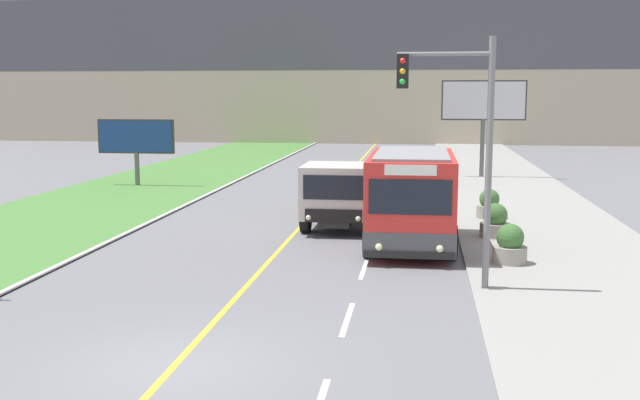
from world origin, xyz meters
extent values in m
plane|color=slate|center=(0.00, 0.00, 0.00)|extent=(300.00, 300.00, 0.00)
cube|color=gold|center=(0.00, 0.00, 0.00)|extent=(0.14, 140.00, 0.01)
cube|color=silver|center=(2.75, 3.20, 0.00)|extent=(0.12, 2.40, 0.01)
cube|color=silver|center=(2.75, 7.80, 0.00)|extent=(0.12, 2.40, 0.01)
cube|color=silver|center=(2.75, 12.40, 0.00)|extent=(0.12, 2.40, 0.01)
cube|color=silver|center=(2.75, 17.00, 0.00)|extent=(0.12, 2.40, 0.01)
cube|color=silver|center=(2.75, 21.60, 0.00)|extent=(0.12, 2.40, 0.01)
cube|color=silver|center=(2.75, 26.20, 0.00)|extent=(0.12, 2.40, 0.01)
cube|color=silver|center=(2.75, 30.80, 0.00)|extent=(0.12, 2.40, 0.01)
cube|color=#BCAD93|center=(0.00, 61.30, 9.66)|extent=(80.00, 8.00, 19.32)
cube|color=#4C4C56|center=(0.00, 57.28, 10.15)|extent=(80.00, 0.04, 6.76)
cube|color=red|center=(3.96, 10.89, 1.58)|extent=(2.53, 5.72, 2.60)
cube|color=#4C4C51|center=(3.96, 10.89, 0.62)|extent=(2.55, 5.74, 0.70)
cube|color=black|center=(3.96, 10.89, 1.97)|extent=(2.56, 5.27, 0.91)
cube|color=gray|center=(3.96, 10.89, 2.92)|extent=(2.15, 5.15, 0.08)
cube|color=black|center=(3.96, 8.01, 1.97)|extent=(2.23, 0.04, 0.96)
cube|color=black|center=(3.96, 8.00, 0.38)|extent=(2.48, 0.06, 0.20)
sphere|color=#F4EAB2|center=(3.14, 7.99, 0.57)|extent=(0.20, 0.20, 0.20)
sphere|color=#F4EAB2|center=(4.78, 7.99, 0.57)|extent=(0.20, 0.20, 0.20)
cube|color=white|center=(3.96, 8.01, 2.70)|extent=(1.39, 0.04, 0.28)
cylinder|color=black|center=(2.76, 9.29, 0.50)|extent=(0.28, 1.00, 1.00)
cylinder|color=black|center=(5.16, 9.29, 0.50)|extent=(0.28, 1.00, 1.00)
cylinder|color=black|center=(2.76, 12.72, 0.50)|extent=(0.28, 1.00, 1.00)
cylinder|color=black|center=(5.16, 12.72, 0.50)|extent=(0.28, 1.00, 1.00)
cube|color=black|center=(1.43, 15.20, 0.45)|extent=(1.05, 6.72, 0.20)
cube|color=beige|center=(1.43, 13.13, 1.43)|extent=(2.33, 2.58, 1.78)
cube|color=black|center=(1.43, 11.82, 1.70)|extent=(1.98, 0.04, 0.80)
cube|color=black|center=(1.43, 11.81, 0.77)|extent=(1.87, 0.06, 0.44)
sphere|color=silver|center=(0.61, 11.80, 0.70)|extent=(0.18, 0.18, 0.18)
sphere|color=silver|center=(2.25, 11.80, 0.70)|extent=(0.18, 0.18, 0.18)
cube|color=#B7931E|center=(1.43, 16.61, 0.61)|extent=(2.22, 3.90, 0.12)
cube|color=#B7931E|center=(0.38, 16.61, 1.22)|extent=(0.12, 3.90, 1.35)
cube|color=#B7931E|center=(2.48, 16.61, 1.22)|extent=(0.12, 3.90, 1.35)
cube|color=#B7931E|center=(1.43, 14.73, 1.22)|extent=(2.22, 0.12, 1.35)
cube|color=#B7931E|center=(1.43, 18.50, 1.22)|extent=(2.22, 0.12, 1.35)
cube|color=#B7931E|center=(1.43, 14.73, 2.01)|extent=(2.22, 0.12, 0.24)
cylinder|color=black|center=(0.36, 12.87, 0.52)|extent=(0.30, 1.04, 1.04)
cylinder|color=black|center=(2.50, 12.87, 0.52)|extent=(0.30, 1.04, 1.04)
cylinder|color=black|center=(0.36, 16.81, 0.52)|extent=(0.30, 1.04, 1.04)
cylinder|color=black|center=(2.50, 16.81, 0.52)|extent=(0.30, 1.04, 1.04)
cube|color=maroon|center=(3.93, 27.08, 0.49)|extent=(1.80, 4.30, 0.61)
cube|color=black|center=(3.93, 27.18, 1.12)|extent=(1.53, 2.37, 0.65)
cylinder|color=black|center=(3.12, 25.79, 0.31)|extent=(0.18, 0.62, 0.62)
cylinder|color=black|center=(4.74, 25.79, 0.31)|extent=(0.18, 0.62, 0.62)
cylinder|color=black|center=(3.12, 28.37, 0.31)|extent=(0.18, 0.62, 0.62)
cylinder|color=black|center=(4.74, 28.37, 0.31)|extent=(0.18, 0.62, 0.62)
cylinder|color=slate|center=(5.83, 5.92, 3.03)|extent=(0.16, 0.16, 6.05)
cylinder|color=slate|center=(4.73, 5.92, 5.65)|extent=(2.20, 0.10, 0.10)
cube|color=black|center=(3.77, 5.92, 5.25)|extent=(0.28, 0.24, 0.80)
sphere|color=red|center=(3.77, 5.79, 5.49)|extent=(0.14, 0.14, 0.14)
sphere|color=orange|center=(3.77, 5.79, 5.25)|extent=(0.14, 0.14, 0.14)
sphere|color=green|center=(3.77, 5.79, 5.01)|extent=(0.14, 0.14, 0.14)
cylinder|color=#59595B|center=(7.59, 30.40, 1.65)|extent=(0.24, 0.24, 3.30)
cube|color=#333333|center=(7.59, 30.40, 4.32)|extent=(4.62, 0.20, 2.20)
cube|color=silver|center=(7.59, 30.29, 4.32)|extent=(4.46, 0.02, 2.04)
cylinder|color=#59595B|center=(-10.19, 24.46, 0.87)|extent=(0.24, 0.24, 1.74)
cube|color=#333333|center=(-10.19, 24.46, 2.53)|extent=(4.00, 0.20, 1.74)
cube|color=navy|center=(-10.19, 24.35, 2.53)|extent=(3.84, 0.02, 1.58)
cylinder|color=gray|center=(6.71, 8.71, 0.31)|extent=(0.94, 0.94, 0.46)
sphere|color=#3D6B33|center=(6.71, 8.71, 0.80)|extent=(0.76, 0.76, 0.76)
cylinder|color=gray|center=(6.67, 12.52, 0.30)|extent=(0.98, 0.98, 0.45)
sphere|color=#3D6B33|center=(6.67, 12.52, 0.80)|extent=(0.79, 0.79, 0.79)
cylinder|color=gray|center=(6.80, 16.32, 0.31)|extent=(0.94, 0.94, 0.46)
sphere|color=#3D6B33|center=(6.80, 16.32, 0.80)|extent=(0.75, 0.75, 0.75)
camera|label=1|loc=(4.24, -12.06, 4.77)|focal=42.00mm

